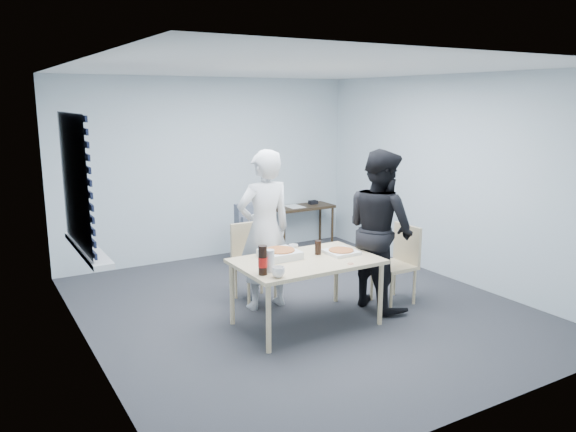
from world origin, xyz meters
TOP-DOWN VIEW (x-y plane):
  - room at (-2.20, 0.40)m, footprint 5.00×5.00m
  - dining_table at (-0.19, -0.43)m, footprint 1.43×0.91m
  - chair_far at (-0.32, 0.56)m, footprint 0.42×0.42m
  - chair_right at (1.09, -0.39)m, footprint 0.42×0.42m
  - person_white at (-0.32, 0.24)m, footprint 0.65×0.42m
  - person_black at (0.79, -0.38)m, footprint 0.47×0.86m
  - side_table at (1.46, 2.28)m, footprint 0.97×0.43m
  - stool at (0.21, 1.78)m, footprint 0.34×0.34m
  - backpack at (0.21, 1.76)m, footprint 0.29×0.21m
  - pizza_box_a at (-0.40, -0.23)m, footprint 0.36×0.36m
  - pizza_box_b at (0.24, -0.43)m, footprint 0.31×0.31m
  - mug_a at (-0.72, -0.78)m, footprint 0.17×0.17m
  - mug_b at (-0.18, -0.15)m, footprint 0.10×0.10m
  - cola_glass at (0.01, -0.33)m, footprint 0.08×0.08m
  - soda_bottle at (-0.81, -0.64)m, footprint 0.09×0.09m
  - plastic_cups at (-0.71, -0.59)m, footprint 0.09×0.09m
  - rubber_band at (0.10, -0.78)m, footprint 0.07×0.07m
  - papers at (1.31, 2.30)m, footprint 0.24×0.33m
  - black_box at (1.68, 2.33)m, footprint 0.15×0.11m

SIDE VIEW (x-z plane):
  - stool at x=0.21m, z-range 0.12..0.60m
  - chair_far at x=-0.32m, z-range 0.07..0.96m
  - chair_right at x=1.09m, z-range 0.07..0.96m
  - side_table at x=1.46m, z-range 0.24..0.89m
  - dining_table at x=-0.19m, z-range 0.29..0.99m
  - papers at x=1.31m, z-range 0.65..0.65m
  - backpack at x=0.21m, z-range 0.47..0.87m
  - black_box at x=1.68m, z-range 0.65..0.70m
  - rubber_band at x=0.10m, z-range 0.70..0.70m
  - pizza_box_b at x=0.24m, z-range 0.70..0.74m
  - pizza_box_a at x=-0.40m, z-range 0.70..0.78m
  - mug_b at x=-0.18m, z-range 0.70..0.79m
  - mug_a at x=-0.72m, z-range 0.70..0.79m
  - cola_glass at x=0.01m, z-range 0.70..0.85m
  - plastic_cups at x=-0.71m, z-range 0.70..0.91m
  - soda_bottle at x=-0.81m, z-range 0.69..0.97m
  - person_white at x=-0.32m, z-range 0.00..1.77m
  - person_black at x=0.79m, z-range 0.00..1.77m
  - room at x=-2.20m, z-range -1.06..3.94m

